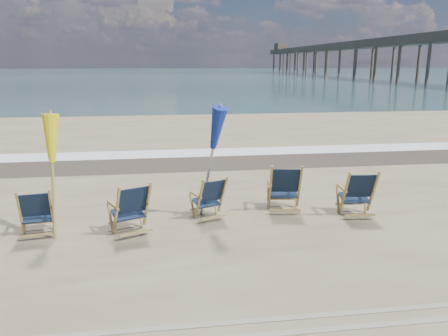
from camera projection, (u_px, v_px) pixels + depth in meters
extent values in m
plane|color=#355457|center=(166.00, 73.00, 130.77)|extent=(400.00, 400.00, 0.00)
cube|color=silver|center=(200.00, 153.00, 15.56)|extent=(200.00, 1.40, 0.01)
cube|color=#42362A|center=(204.00, 162.00, 14.12)|extent=(200.00, 2.60, 0.00)
cylinder|color=#A38649|center=(52.00, 178.00, 7.78)|extent=(0.06, 0.06, 2.24)
cone|color=yellow|center=(49.00, 143.00, 7.63)|extent=(0.30, 0.30, 0.85)
cylinder|color=#A5A5AD|center=(209.00, 162.00, 8.71)|extent=(0.06, 0.06, 2.41)
cone|color=navy|center=(209.00, 125.00, 8.54)|extent=(0.30, 0.30, 0.85)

